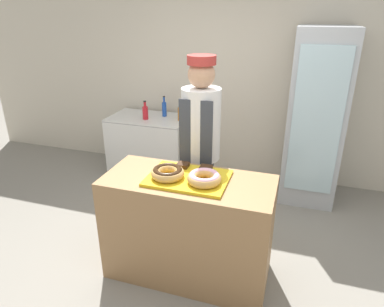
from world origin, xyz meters
name	(u,v)px	position (x,y,z in m)	size (l,w,h in m)	color
ground_plane	(189,271)	(0.00, 0.00, 0.00)	(14.00, 14.00, 0.00)	gray
wall_back	(241,75)	(0.00, 2.13, 1.35)	(8.00, 0.06, 2.70)	beige
display_counter	(188,228)	(0.00, 0.00, 0.45)	(1.35, 0.60, 0.90)	#997047
serving_tray	(188,178)	(0.00, 0.00, 0.91)	(0.62, 0.45, 0.02)	yellow
donut_chocolate_glaze	(168,172)	(-0.15, -0.06, 0.97)	(0.26, 0.26, 0.08)	tan
donut_light_glaze	(204,178)	(0.15, -0.06, 0.97)	(0.26, 0.26, 0.08)	tan
brownie_back_left	(183,165)	(-0.10, 0.16, 0.94)	(0.09, 0.09, 0.03)	#382111
brownie_back_right	(206,168)	(0.10, 0.16, 0.94)	(0.09, 0.09, 0.03)	#382111
baker_person	(200,148)	(-0.06, 0.53, 0.96)	(0.35, 0.35, 1.78)	#4C4C51
beverage_fridge	(315,118)	(0.95, 1.73, 0.99)	(0.61, 0.70, 1.97)	#ADB2B7
chest_freezer	(150,145)	(-1.13, 1.73, 0.41)	(1.04, 0.63, 0.80)	silver
bottle_red	(145,112)	(-1.13, 1.64, 0.90)	(0.07, 0.07, 0.24)	red
bottle_amber	(183,111)	(-0.69, 1.88, 0.88)	(0.07, 0.07, 0.20)	#99661E
bottle_blue	(164,108)	(-0.95, 1.84, 0.91)	(0.06, 0.06, 0.27)	#1E4CB2
bottle_orange	(181,113)	(-0.68, 1.73, 0.90)	(0.07, 0.07, 0.25)	orange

